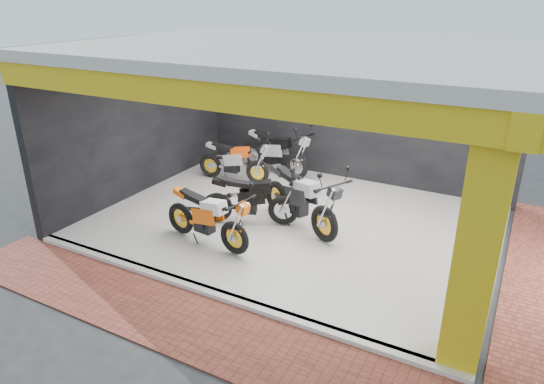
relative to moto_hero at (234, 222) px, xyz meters
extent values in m
plane|color=#2D2D30|center=(0.33, -0.15, -0.76)|extent=(80.00, 80.00, 0.00)
cube|color=white|center=(0.33, 1.85, -0.71)|extent=(8.00, 6.00, 0.10)
cube|color=beige|center=(0.33, 1.85, 2.84)|extent=(8.40, 6.40, 0.20)
cube|color=black|center=(0.33, 4.95, 0.99)|extent=(8.20, 0.20, 3.50)
cube|color=black|center=(-3.77, 1.85, 0.99)|extent=(0.20, 6.20, 3.50)
cube|color=gold|center=(4.08, -0.90, 0.99)|extent=(0.50, 0.50, 3.50)
cube|color=gold|center=(0.33, -1.15, 2.54)|extent=(8.40, 0.30, 0.40)
cube|color=gold|center=(4.33, 1.85, 2.54)|extent=(0.30, 6.40, 0.40)
cube|color=white|center=(0.33, -1.17, -0.71)|extent=(8.00, 0.20, 0.10)
cube|color=#9C4633|center=(0.33, -1.95, -0.74)|extent=(9.00, 1.40, 0.03)
camera|label=1|loc=(4.34, -6.57, 3.80)|focal=32.00mm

